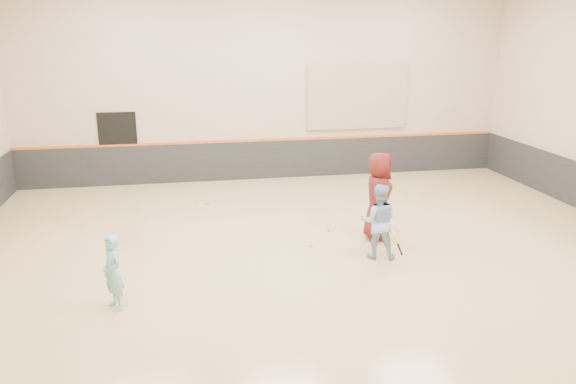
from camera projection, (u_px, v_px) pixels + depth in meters
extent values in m
cube|color=tan|center=(312.00, 252.00, 12.09)|extent=(15.00, 12.00, 0.20)
cube|color=#CBB094|center=(268.00, 82.00, 16.91)|extent=(15.00, 0.02, 6.00)
cube|color=#CBB094|center=(452.00, 187.00, 5.56)|extent=(15.00, 0.02, 6.00)
cube|color=#232326|center=(269.00, 160.00, 17.53)|extent=(14.90, 0.04, 1.20)
cube|color=#D85914|center=(269.00, 140.00, 17.35)|extent=(14.90, 0.03, 0.06)
cube|color=tan|center=(357.00, 97.00, 17.49)|extent=(3.20, 0.08, 2.00)
cube|color=black|center=(119.00, 149.00, 16.61)|extent=(1.10, 0.05, 2.20)
imported|color=#71C5C5|center=(113.00, 272.00, 9.26)|extent=(0.51, 0.56, 1.29)
imported|color=#84B2CC|center=(378.00, 221.00, 11.34)|extent=(0.90, 0.79, 1.55)
imported|color=#5D1716|center=(379.00, 196.00, 12.35)|extent=(0.84, 1.08, 1.96)
sphere|color=#BDD932|center=(311.00, 245.00, 12.10)|extent=(0.07, 0.07, 0.07)
sphere|color=#CFE435|center=(388.00, 186.00, 12.17)|extent=(0.07, 0.07, 0.07)
sphere|color=#C7DE33|center=(329.00, 230.00, 13.04)|extent=(0.07, 0.07, 0.07)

